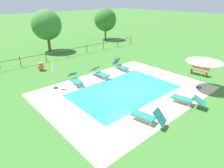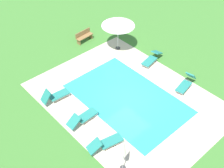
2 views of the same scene
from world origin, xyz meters
name	(u,v)px [view 2 (image 2 of 2)]	position (x,y,z in m)	size (l,w,h in m)	color
ground_plane	(127,99)	(0.00, 0.00, 0.00)	(160.00, 160.00, 0.00)	#3D752D
pool_deck_paving	(127,99)	(0.00, 0.00, 0.00)	(11.58, 8.78, 0.01)	beige
swimming_pool_water	(127,99)	(0.00, 0.00, 0.01)	(7.54, 4.74, 0.01)	#2DB7C6
pool_coping_rim	(127,98)	(0.00, 0.00, 0.01)	(8.02, 5.22, 0.01)	beige
sun_lounger_north_near_steps	(83,117)	(0.33, 3.25, 0.37)	(0.68, 2.04, 0.81)	#237A70
sun_lounger_north_mid	(152,59)	(1.55, -3.96, 0.35)	(0.99, 2.15, 0.70)	#237A70
sun_lounger_north_far	(106,143)	(-1.93, 3.46, 0.36)	(1.01, 2.11, 0.79)	#237A70
sun_lounger_north_end	(186,83)	(-1.82, -3.56, 0.39)	(0.96, 1.96, 0.97)	#237A70
sun_lounger_south_near_corner	(55,95)	(2.93, 3.44, 0.40)	(0.74, 1.87, 1.01)	#237A70
patio_umbrella_open_foreground	(118,24)	(4.51, -3.36, 2.18)	(2.47, 2.47, 2.40)	#383838
patio_umbrella_closed_row_west	(124,149)	(-3.52, 3.73, 1.64)	(0.32, 0.32, 2.43)	#383838
wooden_bench_lawn_side	(84,36)	(7.11, -2.10, 0.47)	(0.56, 1.53, 0.87)	olive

